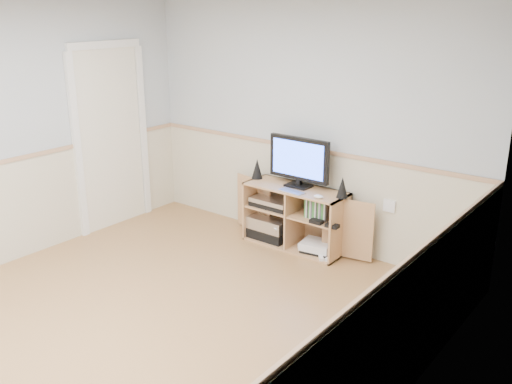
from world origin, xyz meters
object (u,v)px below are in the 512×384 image
at_px(monitor, 299,160).
at_px(game_consoles, 317,247).
at_px(media_cabinet, 298,215).
at_px(keyboard, 292,191).

xyz_separation_m(monitor, game_consoles, (0.28, -0.06, -0.86)).
bearing_deg(media_cabinet, keyboard, -76.60).
xyz_separation_m(media_cabinet, keyboard, (0.05, -0.19, 0.32)).
bearing_deg(keyboard, game_consoles, 36.09).
xyz_separation_m(media_cabinet, monitor, (0.00, -0.00, 0.60)).
xyz_separation_m(media_cabinet, game_consoles, (0.28, -0.06, -0.26)).
relative_size(monitor, keyboard, 2.50).
bearing_deg(game_consoles, keyboard, -151.85).
relative_size(media_cabinet, monitor, 2.48).
height_order(media_cabinet, keyboard, keyboard).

